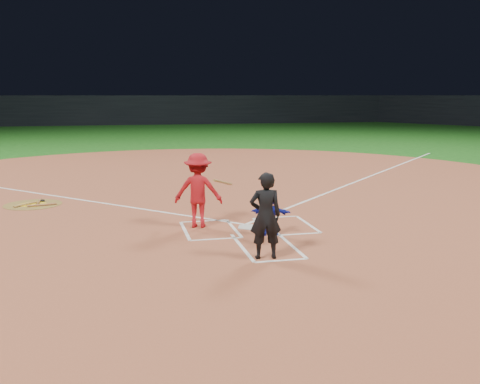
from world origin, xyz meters
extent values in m
plane|color=#165314|center=(0.00, 0.00, 0.00)|extent=(120.00, 120.00, 0.00)
cylinder|color=brown|center=(0.00, 6.00, 0.01)|extent=(28.00, 28.00, 0.01)
cube|color=black|center=(0.00, 48.00, 1.60)|extent=(80.00, 1.20, 3.20)
cylinder|color=silver|center=(0.00, 0.00, 0.02)|extent=(0.60, 0.60, 0.02)
cylinder|color=brown|center=(-5.70, 4.18, 0.02)|extent=(1.70, 1.70, 0.01)
cylinder|color=gold|center=(-5.70, 4.18, 0.02)|extent=(0.80, 0.80, 0.00)
cylinder|color=brown|center=(-5.55, 4.43, 0.05)|extent=(0.07, 0.84, 0.06)
cylinder|color=#A3793B|center=(-5.90, 4.08, 0.05)|extent=(0.59, 0.68, 0.06)
cylinder|color=#9F643A|center=(-5.40, 3.88, 0.05)|extent=(0.83, 0.26, 0.06)
torus|color=black|center=(-5.50, 4.58, 0.05)|extent=(0.19, 0.19, 0.05)
imported|color=#151FAB|center=(0.33, -0.86, 0.52)|extent=(0.99, 0.66, 1.02)
imported|color=black|center=(-0.27, -2.56, 0.90)|extent=(0.69, 0.49, 1.77)
cube|color=white|center=(-0.98, 0.92, 0.01)|extent=(1.22, 0.08, 0.01)
cube|color=white|center=(-0.98, -0.92, 0.01)|extent=(1.22, 0.08, 0.01)
cube|color=white|center=(-0.37, 0.00, 0.01)|extent=(0.08, 1.83, 0.01)
cube|color=white|center=(-1.59, 0.00, 0.01)|extent=(0.08, 1.83, 0.01)
cube|color=white|center=(0.98, 0.92, 0.01)|extent=(1.22, 0.08, 0.01)
cube|color=white|center=(0.98, -0.92, 0.01)|extent=(1.22, 0.08, 0.01)
cube|color=white|center=(0.37, 0.00, 0.01)|extent=(0.08, 1.83, 0.01)
cube|color=white|center=(1.59, 0.00, 0.01)|extent=(0.08, 1.83, 0.01)
cube|color=white|center=(-0.55, -1.70, 0.01)|extent=(0.08, 2.20, 0.01)
cube|color=white|center=(0.55, -1.70, 0.01)|extent=(0.08, 2.20, 0.01)
cube|color=white|center=(0.00, -2.80, 0.01)|extent=(1.10, 0.08, 0.01)
cube|color=white|center=(7.07, 7.37, 0.01)|extent=(14.21, 14.21, 0.01)
cube|color=white|center=(-7.07, 7.37, 0.01)|extent=(14.21, 14.21, 0.01)
imported|color=#B0131A|center=(-1.20, 0.36, 0.94)|extent=(1.34, 0.99, 1.86)
cylinder|color=#A5763C|center=(-0.60, 0.21, 1.15)|extent=(0.61, 0.66, 0.28)
camera|label=1|loc=(-3.09, -12.67, 3.30)|focal=40.00mm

